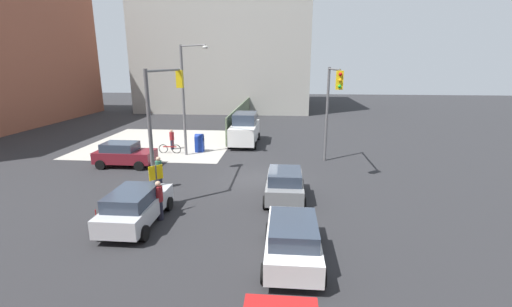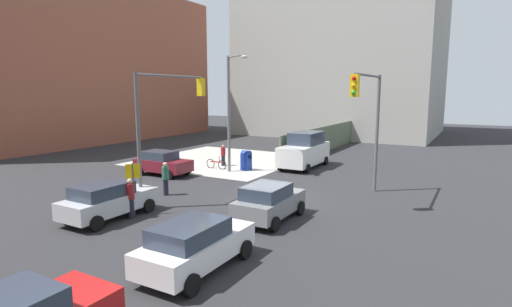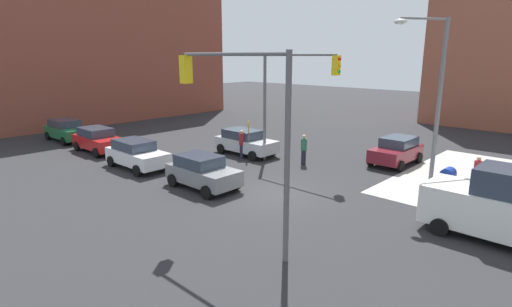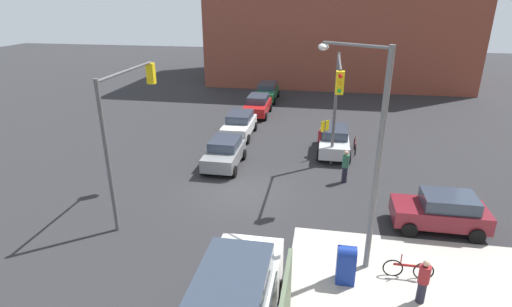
{
  "view_description": "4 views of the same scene",
  "coord_description": "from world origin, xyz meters",
  "px_view_note": "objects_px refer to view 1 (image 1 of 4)",
  "views": [
    {
      "loc": [
        -19.34,
        -1.63,
        6.71
      ],
      "look_at": [
        0.39,
        0.07,
        1.49
      ],
      "focal_mm": 24.0,
      "sensor_mm": 36.0,
      "label": 1
    },
    {
      "loc": [
        -18.0,
        -9.52,
        5.57
      ],
      "look_at": [
        0.27,
        0.83,
        2.33
      ],
      "focal_mm": 28.0,
      "sensor_mm": 36.0,
      "label": 2
    },
    {
      "loc": [
        11.69,
        -13.51,
        6.33
      ],
      "look_at": [
        -2.34,
        1.43,
        1.3
      ],
      "focal_mm": 28.0,
      "sensor_mm": 36.0,
      "label": 3
    },
    {
      "loc": [
        17.97,
        3.93,
        9.35
      ],
      "look_at": [
        0.54,
        0.83,
        2.35
      ],
      "focal_mm": 28.0,
      "sensor_mm": 36.0,
      "label": 4
    }
  ],
  "objects_px": {
    "pedestrian_crossing": "(159,172)",
    "pedestrian_walking_north": "(172,139)",
    "sedan_white": "(293,239)",
    "traffic_signal_se_corner": "(332,98)",
    "smokestack": "(57,58)",
    "mailbox_blue": "(199,142)",
    "bicycle_leaning_on_fence": "(170,149)",
    "street_lamp_corner": "(186,92)",
    "van_white_delivery": "(245,129)",
    "pedestrian_waiting": "(159,200)",
    "traffic_signal_nw_corner": "(164,106)",
    "bicycle_at_crosswalk": "(101,220)",
    "hatchback_gray": "(285,184)",
    "coupe_silver": "(136,206)",
    "sedan_maroon": "(124,154)"
  },
  "relations": [
    {
      "from": "mailbox_blue",
      "to": "pedestrian_crossing",
      "type": "relative_size",
      "value": 0.79
    },
    {
      "from": "street_lamp_corner",
      "to": "bicycle_leaning_on_fence",
      "type": "bearing_deg",
      "value": 70.91
    },
    {
      "from": "smokestack",
      "to": "hatchback_gray",
      "type": "xyz_separation_m",
      "value": [
        -30.09,
        -31.68,
        -6.58
      ]
    },
    {
      "from": "traffic_signal_se_corner",
      "to": "pedestrian_walking_north",
      "type": "distance_m",
      "value": 13.18
    },
    {
      "from": "smokestack",
      "to": "van_white_delivery",
      "type": "bearing_deg",
      "value": -122.17
    },
    {
      "from": "traffic_signal_se_corner",
      "to": "street_lamp_corner",
      "type": "height_order",
      "value": "street_lamp_corner"
    },
    {
      "from": "pedestrian_crossing",
      "to": "pedestrian_walking_north",
      "type": "bearing_deg",
      "value": 132.66
    },
    {
      "from": "pedestrian_walking_north",
      "to": "hatchback_gray",
      "type": "bearing_deg",
      "value": 150.77
    },
    {
      "from": "traffic_signal_se_corner",
      "to": "hatchback_gray",
      "type": "height_order",
      "value": "traffic_signal_se_corner"
    },
    {
      "from": "van_white_delivery",
      "to": "bicycle_at_crosswalk",
      "type": "height_order",
      "value": "van_white_delivery"
    },
    {
      "from": "traffic_signal_nw_corner",
      "to": "sedan_white",
      "type": "relative_size",
      "value": 1.54
    },
    {
      "from": "street_lamp_corner",
      "to": "van_white_delivery",
      "type": "xyz_separation_m",
      "value": [
        4.32,
        -3.68,
        -3.42
      ]
    },
    {
      "from": "smokestack",
      "to": "pedestrian_walking_north",
      "type": "xyz_separation_m",
      "value": [
        -20.26,
        -22.6,
        -6.58
      ]
    },
    {
      "from": "mailbox_blue",
      "to": "hatchback_gray",
      "type": "xyz_separation_m",
      "value": [
        -9.23,
        -6.68,
        0.08
      ]
    },
    {
      "from": "pedestrian_waiting",
      "to": "traffic_signal_nw_corner",
      "type": "bearing_deg",
      "value": -147.02
    },
    {
      "from": "sedan_maroon",
      "to": "hatchback_gray",
      "type": "relative_size",
      "value": 1.0
    },
    {
      "from": "traffic_signal_se_corner",
      "to": "sedan_white",
      "type": "bearing_deg",
      "value": 167.28
    },
    {
      "from": "van_white_delivery",
      "to": "pedestrian_waiting",
      "type": "xyz_separation_m",
      "value": [
        -15.12,
        2.0,
        -0.34
      ]
    },
    {
      "from": "street_lamp_corner",
      "to": "bicycle_at_crosswalk",
      "type": "xyz_separation_m",
      "value": [
        -11.81,
        0.52,
        -4.35
      ]
    },
    {
      "from": "street_lamp_corner",
      "to": "bicycle_at_crosswalk",
      "type": "distance_m",
      "value": 12.6
    },
    {
      "from": "mailbox_blue",
      "to": "bicycle_leaning_on_fence",
      "type": "distance_m",
      "value": 2.32
    },
    {
      "from": "traffic_signal_nw_corner",
      "to": "hatchback_gray",
      "type": "distance_m",
      "value": 7.26
    },
    {
      "from": "sedan_maroon",
      "to": "pedestrian_waiting",
      "type": "distance_m",
      "value": 9.4
    },
    {
      "from": "traffic_signal_nw_corner",
      "to": "traffic_signal_se_corner",
      "type": "distance_m",
      "value": 10.33
    },
    {
      "from": "mailbox_blue",
      "to": "pedestrian_crossing",
      "type": "bearing_deg",
      "value": 178.6
    },
    {
      "from": "van_white_delivery",
      "to": "traffic_signal_nw_corner",
      "type": "bearing_deg",
      "value": 167.14
    },
    {
      "from": "mailbox_blue",
      "to": "bicycle_leaning_on_fence",
      "type": "height_order",
      "value": "mailbox_blue"
    },
    {
      "from": "traffic_signal_nw_corner",
      "to": "street_lamp_corner",
      "type": "bearing_deg",
      "value": 7.47
    },
    {
      "from": "mailbox_blue",
      "to": "traffic_signal_nw_corner",
      "type": "bearing_deg",
      "value": -176.71
    },
    {
      "from": "coupe_silver",
      "to": "pedestrian_crossing",
      "type": "xyz_separation_m",
      "value": [
        4.33,
        0.56,
        0.11
      ]
    },
    {
      "from": "bicycle_leaning_on_fence",
      "to": "bicycle_at_crosswalk",
      "type": "bearing_deg",
      "value": -174.49
    },
    {
      "from": "traffic_signal_nw_corner",
      "to": "bicycle_at_crosswalk",
      "type": "bearing_deg",
      "value": 160.77
    },
    {
      "from": "smokestack",
      "to": "pedestrian_walking_north",
      "type": "distance_m",
      "value": 31.06
    },
    {
      "from": "pedestrian_waiting",
      "to": "pedestrian_walking_north",
      "type": "distance_m",
      "value": 13.1
    },
    {
      "from": "street_lamp_corner",
      "to": "mailbox_blue",
      "type": "height_order",
      "value": "street_lamp_corner"
    },
    {
      "from": "traffic_signal_nw_corner",
      "to": "sedan_white",
      "type": "xyz_separation_m",
      "value": [
        -6.07,
        -6.49,
        -3.77
      ]
    },
    {
      "from": "traffic_signal_se_corner",
      "to": "smokestack",
      "type": "bearing_deg",
      "value": 54.62
    },
    {
      "from": "street_lamp_corner",
      "to": "sedan_maroon",
      "type": "bearing_deg",
      "value": 130.12
    },
    {
      "from": "traffic_signal_se_corner",
      "to": "bicycle_at_crosswalk",
      "type": "relative_size",
      "value": 3.71
    },
    {
      "from": "bicycle_at_crosswalk",
      "to": "van_white_delivery",
      "type": "bearing_deg",
      "value": -14.6
    },
    {
      "from": "traffic_signal_se_corner",
      "to": "van_white_delivery",
      "type": "height_order",
      "value": "traffic_signal_se_corner"
    },
    {
      "from": "pedestrian_crossing",
      "to": "pedestrian_walking_north",
      "type": "relative_size",
      "value": 1.12
    },
    {
      "from": "street_lamp_corner",
      "to": "pedestrian_walking_north",
      "type": "height_order",
      "value": "street_lamp_corner"
    },
    {
      "from": "street_lamp_corner",
      "to": "smokestack",
      "type": "bearing_deg",
      "value": 48.02
    },
    {
      "from": "pedestrian_crossing",
      "to": "pedestrian_waiting",
      "type": "relative_size",
      "value": 1.01
    },
    {
      "from": "van_white_delivery",
      "to": "pedestrian_waiting",
      "type": "height_order",
      "value": "van_white_delivery"
    },
    {
      "from": "sedan_white",
      "to": "hatchback_gray",
      "type": "bearing_deg",
      "value": 3.18
    },
    {
      "from": "street_lamp_corner",
      "to": "coupe_silver",
      "type": "relative_size",
      "value": 1.86
    },
    {
      "from": "traffic_signal_se_corner",
      "to": "hatchback_gray",
      "type": "bearing_deg",
      "value": 153.2
    },
    {
      "from": "sedan_white",
      "to": "pedestrian_walking_north",
      "type": "xyz_separation_m",
      "value": [
        15.38,
        9.39,
        -0.01
      ]
    }
  ]
}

